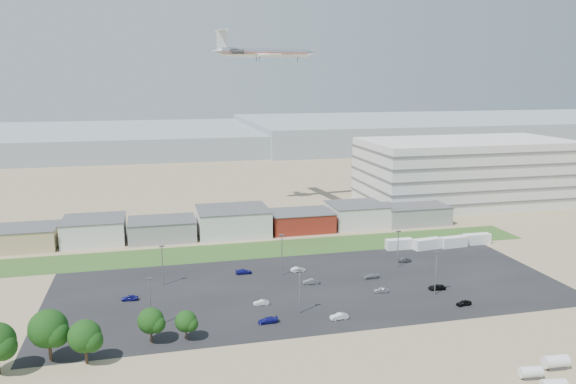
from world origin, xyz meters
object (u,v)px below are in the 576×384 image
object	(u,v)px
airliner	(265,52)
parked_car_1	(381,290)
parked_car_0	(437,287)
parked_car_5	(130,298)
parked_car_3	(268,320)
parked_car_8	(405,260)
parked_car_4	(261,303)
parked_car_2	(464,303)
parked_car_6	(244,272)
parked_car_12	(371,276)
box_trailer_a	(399,244)
parked_car_11	(298,269)
storage_tank_nw	(531,372)
parked_car_7	(311,281)
parked_car_13	(339,316)

from	to	relation	value
airliner	parked_car_1	xyz separation A→B (m)	(8.21, -92.39, -57.25)
parked_car_0	parked_car_5	distance (m)	70.35
parked_car_0	parked_car_3	distance (m)	42.97
parked_car_3	parked_car_8	xyz separation A→B (m)	(43.59, 28.91, 0.03)
parked_car_1	parked_car_4	size ratio (longest dim) A/B	0.99
parked_car_2	parked_car_8	bearing A→B (deg)	172.45
airliner	parked_car_4	world-z (taller)	airliner
parked_car_2	parked_car_6	distance (m)	53.42
parked_car_12	box_trailer_a	bearing A→B (deg)	139.62
parked_car_11	box_trailer_a	bearing A→B (deg)	-78.08
storage_tank_nw	parked_car_7	world-z (taller)	storage_tank_nw
parked_car_1	parked_car_4	distance (m)	28.26
storage_tank_nw	parked_car_11	distance (m)	63.95
parked_car_2	parked_car_4	world-z (taller)	parked_car_2
parked_car_2	parked_car_12	distance (m)	24.57
parked_car_4	parked_car_13	distance (m)	17.90
parked_car_3	parked_car_4	xyz separation A→B (m)	(0.45, 9.30, -0.03)
parked_car_0	parked_car_3	size ratio (longest dim) A/B	1.00
box_trailer_a	parked_car_6	world-z (taller)	box_trailer_a
parked_car_0	parked_car_3	xyz separation A→B (m)	(-42.11, -8.58, 0.03)
airliner	parked_car_7	xyz separation A→B (m)	(-5.95, -83.17, -57.17)
airliner	parked_car_4	size ratio (longest dim) A/B	11.87
parked_car_0	parked_car_13	bearing A→B (deg)	-65.89
storage_tank_nw	airliner	bearing A→B (deg)	97.35
storage_tank_nw	box_trailer_a	distance (m)	71.88
parked_car_7	parked_car_8	size ratio (longest dim) A/B	1.07
storage_tank_nw	parked_car_5	world-z (taller)	storage_tank_nw
parked_car_5	parked_car_12	distance (m)	57.40
parked_car_0	parked_car_6	distance (m)	47.25
parked_car_13	parked_car_12	bearing A→B (deg)	141.14
airliner	parked_car_8	world-z (taller)	airliner
parked_car_5	parked_car_13	size ratio (longest dim) A/B	0.96
parked_car_2	parked_car_11	xyz separation A→B (m)	(-29.58, 29.49, 0.04)
parked_car_7	parked_car_1	bearing A→B (deg)	61.15
storage_tank_nw	parked_car_1	bearing A→B (deg)	102.37
parked_car_0	parked_car_3	bearing A→B (deg)	-74.86
airliner	parked_car_5	xyz separation A→B (m)	(-48.00, -83.50, -57.18)
parked_car_4	parked_car_8	xyz separation A→B (m)	(43.15, 19.61, 0.06)
parked_car_7	parked_car_12	distance (m)	15.35
parked_car_2	parked_car_6	bearing A→B (deg)	-132.76
parked_car_2	parked_car_3	distance (m)	43.28
storage_tank_nw	parked_car_7	xyz separation A→B (m)	(-23.15, 50.23, -0.47)
parked_car_7	parked_car_2	bearing A→B (deg)	58.77
parked_car_4	parked_car_6	xyz separation A→B (m)	(-0.49, 20.64, 0.04)
parked_car_8	parked_car_1	bearing A→B (deg)	140.00
parked_car_0	parked_car_4	size ratio (longest dim) A/B	1.19
parked_car_0	parked_car_8	distance (m)	20.39
storage_tank_nw	parked_car_12	xyz separation A→B (m)	(-7.79, 50.40, -0.53)
parked_car_2	parked_car_3	xyz separation A→B (m)	(-43.26, 1.34, 0.00)
box_trailer_a	parked_car_3	distance (m)	61.90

